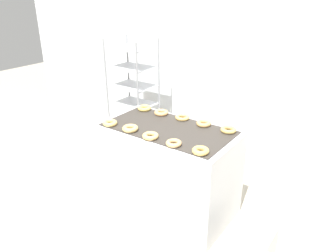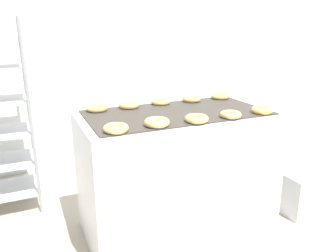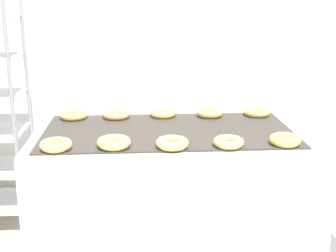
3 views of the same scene
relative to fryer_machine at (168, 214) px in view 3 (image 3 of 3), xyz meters
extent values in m
cube|color=silver|center=(0.00, 1.52, 0.96)|extent=(8.00, 0.05, 2.80)
cube|color=silver|center=(0.00, 0.00, 0.00)|extent=(1.29, 0.71, 0.88)
cube|color=#38332D|center=(0.00, 0.00, 0.44)|extent=(1.19, 0.62, 0.01)
cube|color=#262628|center=(0.36, -0.31, 0.17)|extent=(0.12, 0.07, 0.10)
cylinder|color=gray|center=(-0.90, 0.63, 0.31)|extent=(0.02, 0.02, 1.51)
cylinder|color=gray|center=(-0.90, 1.07, 0.31)|extent=(0.02, 0.02, 1.51)
torus|color=#DEB764|center=(-0.49, -0.26, 0.46)|extent=(0.14, 0.14, 0.04)
torus|color=#D9B466|center=(-0.25, -0.25, 0.47)|extent=(0.15, 0.15, 0.04)
torus|color=#ECB868|center=(0.00, -0.26, 0.46)|extent=(0.14, 0.14, 0.04)
torus|color=tan|center=(0.24, -0.26, 0.46)|extent=(0.13, 0.13, 0.04)
torus|color=#EBBB5D|center=(0.49, -0.26, 0.47)|extent=(0.14, 0.14, 0.04)
torus|color=#DFBD5D|center=(-0.48, 0.25, 0.46)|extent=(0.14, 0.14, 0.04)
torus|color=#E8A662|center=(-0.26, 0.25, 0.46)|extent=(0.14, 0.14, 0.04)
torus|color=#E8B961|center=(-0.01, 0.26, 0.46)|extent=(0.14, 0.14, 0.04)
torus|color=tan|center=(0.24, 0.25, 0.46)|extent=(0.14, 0.14, 0.04)
torus|color=tan|center=(0.50, 0.25, 0.46)|extent=(0.14, 0.14, 0.04)
camera|label=1|loc=(1.60, -2.28, 1.67)|focal=35.00mm
camera|label=2|loc=(-0.93, -1.91, 0.98)|focal=35.00mm
camera|label=3|loc=(-0.15, -2.16, 1.08)|focal=50.00mm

